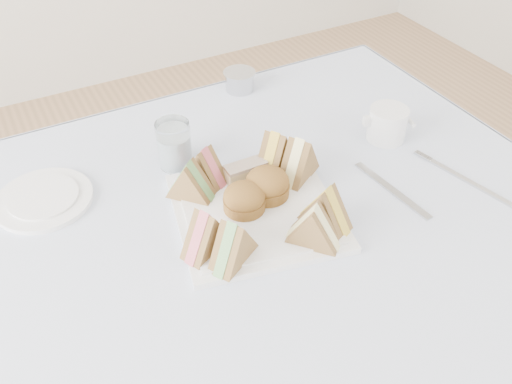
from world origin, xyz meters
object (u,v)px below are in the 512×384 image
serving_plate (256,212)px  table (289,366)px  creamer_jug (387,124)px  water_glass (174,144)px

serving_plate → table: bearing=-55.0°
serving_plate → creamer_jug: creamer_jug is taller
serving_plate → water_glass: (-0.07, 0.19, 0.04)m
creamer_jug → water_glass: bearing=179.3°
table → water_glass: (-0.10, 0.27, 0.42)m
serving_plate → creamer_jug: 0.34m
serving_plate → creamer_jug: bearing=24.7°
table → serving_plate: 0.39m
table → creamer_jug: size_ratio=11.94×
table → water_glass: water_glass is taller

